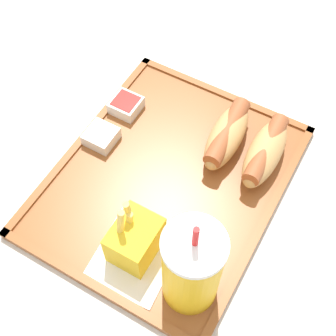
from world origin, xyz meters
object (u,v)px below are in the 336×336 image
at_px(soda_cup, 192,268).
at_px(hot_dog_near, 227,135).
at_px(sauce_cup_ketchup, 126,105).
at_px(hot_dog_far, 265,152).
at_px(fries_carton, 135,239).
at_px(sauce_cup_mayo, 101,136).

distance_m(soda_cup, hot_dog_near, 0.25).
xyz_separation_m(soda_cup, hot_dog_near, (-0.23, -0.06, -0.05)).
height_order(soda_cup, sauce_cup_ketchup, soda_cup).
bearing_deg(hot_dog_far, fries_carton, -23.00).
height_order(fries_carton, sauce_cup_ketchup, fries_carton).
relative_size(hot_dog_far, sauce_cup_ketchup, 2.96).
xyz_separation_m(hot_dog_near, sauce_cup_mayo, (0.09, -0.18, -0.02)).
xyz_separation_m(soda_cup, sauce_cup_mayo, (-0.14, -0.24, -0.06)).
height_order(hot_dog_far, hot_dog_near, same).
xyz_separation_m(soda_cup, fries_carton, (-0.01, -0.09, -0.04)).
distance_m(hot_dog_far, fries_carton, 0.24).
bearing_deg(hot_dog_near, sauce_cup_mayo, -62.85).
height_order(hot_dog_near, sauce_cup_mayo, hot_dog_near).
bearing_deg(fries_carton, sauce_cup_ketchup, -144.52).
bearing_deg(soda_cup, sauce_cup_ketchup, -132.49).
xyz_separation_m(hot_dog_far, sauce_cup_ketchup, (0.02, -0.24, -0.02)).
xyz_separation_m(hot_dog_near, fries_carton, (0.22, -0.03, 0.01)).
height_order(hot_dog_far, sauce_cup_ketchup, hot_dog_far).
bearing_deg(hot_dog_far, soda_cup, -0.82).
relative_size(soda_cup, hot_dog_near, 1.33).
bearing_deg(sauce_cup_mayo, hot_dog_far, 110.58).
xyz_separation_m(hot_dog_near, sauce_cup_ketchup, (0.02, -0.18, -0.02)).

